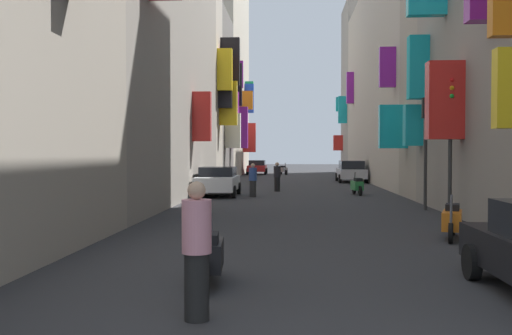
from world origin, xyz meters
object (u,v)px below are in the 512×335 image
Objects in this scene: scooter_green at (357,186)px; pedestrian_near_left at (197,251)px; parked_car_white at (218,181)px; scooter_orange at (452,220)px; traffic_light_far_corner at (450,123)px; parked_car_silver at (351,171)px; scooter_silver at (283,170)px; pedestrian_crossing at (253,180)px; scooter_blue at (234,181)px; scooter_black at (209,255)px; traffic_light_near_corner at (426,133)px; parked_car_red at (257,167)px; pedestrian_near_right at (277,177)px.

scooter_green is 22.35m from pedestrian_near_left.
scooter_orange is at bearing -60.83° from parked_car_white.
traffic_light_far_corner is at bearing 75.66° from scooter_orange.
parked_car_silver is 27.11m from scooter_orange.
scooter_green is at bearing -81.01° from scooter_silver.
parked_car_white is at bearing 119.17° from scooter_orange.
pedestrian_crossing is at bearing -113.47° from parked_car_silver.
pedestrian_near_left reaches higher than scooter_blue.
parked_car_silver is at bearing 66.53° from pedestrian_crossing.
traffic_light_near_corner reaches higher than scooter_black.
parked_car_red is (0.29, 27.70, -0.03)m from parked_car_white.
scooter_orange is 0.46× the size of traffic_light_near_corner.
parked_car_red is 2.15× the size of scooter_blue.
scooter_black is 1.05× the size of scooter_green.
scooter_silver is at bearing 99.75° from traffic_light_near_corner.
parked_car_red is 41.82m from scooter_orange.
pedestrian_crossing reaches higher than parked_car_silver.
parked_car_red is 2.15× the size of scooter_orange.
scooter_black is at bearing -87.60° from parked_car_red.
pedestrian_near_left is at bearing -83.46° from parked_car_white.
parked_car_red is 22.64m from scooter_blue.
parked_car_red is 2.29× the size of scooter_green.
pedestrian_near_right is (2.81, 3.41, 0.03)m from parked_car_white.
scooter_black is at bearing -90.78° from scooter_silver.
pedestrian_near_right is (2.53, -1.65, 0.33)m from scooter_blue.
traffic_light_far_corner is (8.54, -9.51, 2.30)m from parked_car_white.
parked_car_silver is 2.31× the size of scooter_blue.
pedestrian_crossing is at bearing 126.92° from traffic_light_far_corner.
scooter_black is 20.38m from scooter_green.
traffic_light_near_corner reaches higher than scooter_green.
pedestrian_near_left reaches higher than parked_car_red.
scooter_black is at bearing -135.80° from scooter_orange.
traffic_light_near_corner is at bearing -76.40° from parked_car_red.
scooter_silver is 1.05× the size of pedestrian_crossing.
parked_car_white is at bearing 96.83° from scooter_black.
parked_car_silver is 2.59× the size of scooter_silver.
pedestrian_near_right is at bearing 120.43° from traffic_light_near_corner.
scooter_black is 14.03m from traffic_light_near_corner.
scooter_black and scooter_blue have the same top height.
pedestrian_near_right is 0.38× the size of traffic_light_near_corner.
parked_car_red is at bearing 99.97° from scooter_orange.
scooter_orange is at bearing -97.87° from traffic_light_near_corner.
scooter_green is (6.88, 1.21, -0.29)m from parked_car_white.
pedestrian_near_right is (2.52, -24.29, 0.07)m from parked_car_red.
traffic_light_far_corner reaches higher than scooter_silver.
pedestrian_crossing is at bearing 139.22° from traffic_light_near_corner.
traffic_light_far_corner is at bearing -88.32° from parked_car_silver.
pedestrian_near_right reaches higher than parked_car_red.
parked_car_white is at bearing -90.59° from parked_car_red.
parked_car_silver is at bearing 85.47° from scooter_green.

